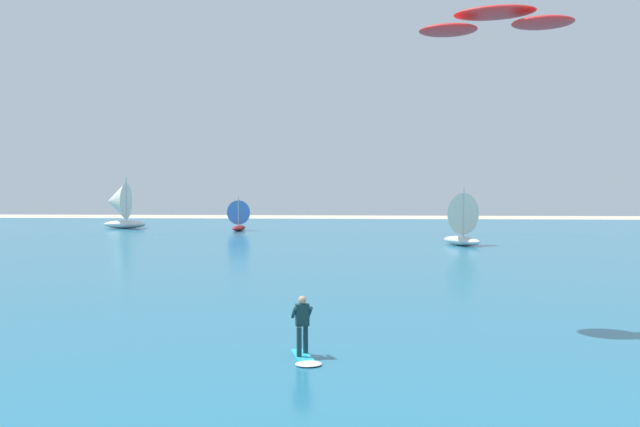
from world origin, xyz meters
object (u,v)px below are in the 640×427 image
(sailboat_heeled_over, at_px, (240,215))
(sailboat_trailing, at_px, (457,218))
(kite, at_px, (494,21))
(sailboat_far_left, at_px, (118,205))
(kitesurfer, at_px, (304,336))

(sailboat_heeled_over, xyz_separation_m, sailboat_trailing, (20.18, -16.10, 0.48))
(kite, height_order, sailboat_heeled_over, kite)
(sailboat_trailing, xyz_separation_m, sailboat_far_left, (-34.18, 18.96, 0.44))
(kitesurfer, relative_size, sailboat_far_left, 0.36)
(kite, xyz_separation_m, sailboat_trailing, (3.18, 31.71, -7.92))
(kitesurfer, height_order, sailboat_far_left, sailboat_far_left)
(kitesurfer, bearing_deg, sailboat_trailing, 75.98)
(sailboat_heeled_over, relative_size, sailboat_trailing, 0.77)
(kitesurfer, height_order, kite, kite)
(sailboat_far_left, bearing_deg, sailboat_heeled_over, -11.54)
(sailboat_far_left, bearing_deg, kite, -58.55)
(kite, distance_m, sailboat_heeled_over, 51.43)
(kitesurfer, height_order, sailboat_heeled_over, sailboat_heeled_over)
(sailboat_heeled_over, bearing_deg, kite, -70.44)
(sailboat_heeled_over, xyz_separation_m, sailboat_far_left, (-14.00, 2.86, 0.92))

